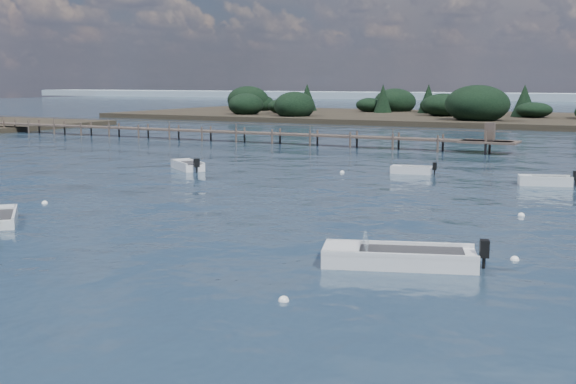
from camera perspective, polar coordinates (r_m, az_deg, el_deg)
The scene contains 12 objects.
ground at distance 78.88m, azimuth 14.59°, elevation 3.88°, with size 400.00×400.00×0.00m, color #172636.
tender_far_grey at distance 52.56m, azimuth -7.94°, elevation 1.96°, with size 3.66×3.18×1.25m.
tender_far_white at distance 50.47m, azimuth 9.74°, elevation 1.61°, with size 3.16×1.47×1.06m.
dinghy_mid_white_a at distance 25.41m, azimuth 8.72°, elevation -5.35°, with size 5.71×3.56×1.32m.
tender_far_grey_b at distance 46.92m, azimuth 19.65°, elevation 0.71°, with size 3.54×2.05×1.19m.
buoy_b at distance 21.17m, azimuth -0.34°, elevation -8.62°, with size 0.32×0.32×0.32m, color white.
buoy_c at distance 39.67m, azimuth -18.67°, elevation -0.87°, with size 0.32×0.32×0.32m, color white.
buoy_d at distance 27.07m, azimuth 17.47°, elevation -5.16°, with size 0.32×0.32×0.32m, color white.
buoy_e at distance 50.38m, azimuth 4.31°, elevation 1.53°, with size 0.32×0.32×0.32m, color white.
buoy_extra_a at distance 35.94m, azimuth 17.95°, elevation -1.80°, with size 0.32×0.32×0.32m, color white.
jetty at distance 75.87m, azimuth -3.80°, elevation 4.71°, with size 64.50×3.20×3.40m.
distant_haze at distance 269.17m, azimuth 4.04°, elevation 7.39°, with size 280.00×20.00×2.40m, color #8B9EAC.
Camera 1 is at (17.68, -16.61, 6.32)m, focal length 45.00 mm.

